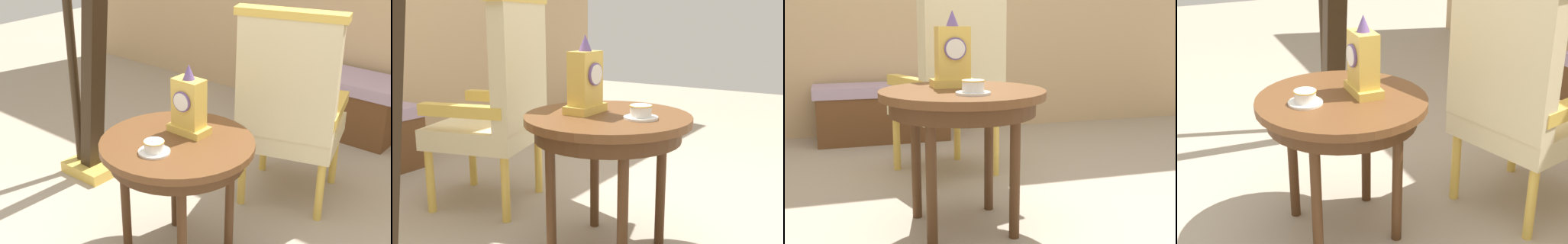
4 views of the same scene
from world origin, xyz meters
The scene contains 6 objects.
ground_plane centered at (0.00, 0.00, 0.00)m, with size 10.00×10.00×0.00m, color tan.
side_table centered at (-0.09, 0.08, 0.55)m, with size 0.71×0.71×0.62m.
teacup_left centered at (-0.08, -0.07, 0.65)m, with size 0.14×0.14×0.06m.
mantel_clock centered at (-0.10, 0.18, 0.76)m, with size 0.19×0.11×0.34m.
armchair centered at (0.06, 0.84, 0.59)m, with size 0.67×0.66×1.14m.
harp centered at (-1.02, 0.35, 0.70)m, with size 0.40×0.24×1.73m.
Camera 4 is at (2.06, -0.66, 1.51)m, focal length 54.46 mm.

